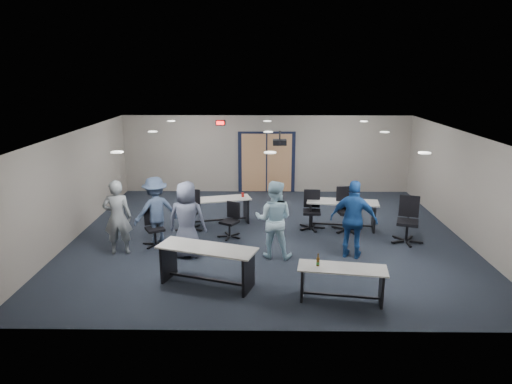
{
  "coord_description": "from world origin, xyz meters",
  "views": [
    {
      "loc": [
        -0.15,
        -11.27,
        4.25
      ],
      "look_at": [
        -0.31,
        -0.3,
        1.27
      ],
      "focal_mm": 32.0,
      "sensor_mm": 36.0,
      "label": 1
    }
  ],
  "objects_px": {
    "table_front_left": "(207,259)",
    "chair_back_d": "(348,210)",
    "person_plaid": "(187,220)",
    "person_back": "(156,211)",
    "chair_back_c": "(312,210)",
    "person_navy": "(354,220)",
    "person_gray": "(118,217)",
    "chair_back_b": "(229,221)",
    "person_lightblue": "(274,219)",
    "table_front_right": "(341,278)",
    "table_back_left": "(219,206)",
    "chair_loose_left": "(155,228)",
    "table_back_right": "(342,210)",
    "chair_loose_right": "(408,221)",
    "chair_back_a": "(189,211)"
  },
  "relations": [
    {
      "from": "table_back_right",
      "to": "chair_loose_right",
      "type": "height_order",
      "value": "chair_loose_right"
    },
    {
      "from": "chair_back_d",
      "to": "person_lightblue",
      "type": "xyz_separation_m",
      "value": [
        -2.02,
        -1.77,
        0.32
      ]
    },
    {
      "from": "table_back_right",
      "to": "chair_back_a",
      "type": "relative_size",
      "value": 1.8
    },
    {
      "from": "person_navy",
      "to": "table_back_right",
      "type": "bearing_deg",
      "value": -72.28
    },
    {
      "from": "person_back",
      "to": "chair_back_c",
      "type": "bearing_deg",
      "value": 164.02
    },
    {
      "from": "chair_back_d",
      "to": "table_back_left",
      "type": "bearing_deg",
      "value": 162.83
    },
    {
      "from": "table_front_right",
      "to": "person_navy",
      "type": "distance_m",
      "value": 2.19
    },
    {
      "from": "table_front_right",
      "to": "chair_back_c",
      "type": "height_order",
      "value": "chair_back_c"
    },
    {
      "from": "person_plaid",
      "to": "person_navy",
      "type": "bearing_deg",
      "value": -173.28
    },
    {
      "from": "chair_loose_left",
      "to": "person_plaid",
      "type": "bearing_deg",
      "value": -63.76
    },
    {
      "from": "table_front_right",
      "to": "person_navy",
      "type": "xyz_separation_m",
      "value": [
        0.6,
        2.06,
        0.45
      ]
    },
    {
      "from": "table_front_left",
      "to": "chair_loose_left",
      "type": "bearing_deg",
      "value": 144.59
    },
    {
      "from": "chair_back_b",
      "to": "person_back",
      "type": "distance_m",
      "value": 1.88
    },
    {
      "from": "chair_back_b",
      "to": "person_lightblue",
      "type": "height_order",
      "value": "person_lightblue"
    },
    {
      "from": "table_front_right",
      "to": "person_gray",
      "type": "distance_m",
      "value": 5.37
    },
    {
      "from": "table_front_left",
      "to": "chair_back_a",
      "type": "height_order",
      "value": "chair_back_a"
    },
    {
      "from": "table_back_right",
      "to": "person_navy",
      "type": "distance_m",
      "value": 2.01
    },
    {
      "from": "chair_back_a",
      "to": "chair_loose_right",
      "type": "xyz_separation_m",
      "value": [
        5.62,
        -0.82,
        0.03
      ]
    },
    {
      "from": "chair_back_a",
      "to": "chair_loose_right",
      "type": "relative_size",
      "value": 0.94
    },
    {
      "from": "chair_loose_left",
      "to": "person_back",
      "type": "xyz_separation_m",
      "value": [
        0.0,
        0.18,
        0.38
      ]
    },
    {
      "from": "person_gray",
      "to": "person_back",
      "type": "bearing_deg",
      "value": -145.53
    },
    {
      "from": "table_front_left",
      "to": "chair_loose_right",
      "type": "distance_m",
      "value": 5.31
    },
    {
      "from": "table_back_right",
      "to": "person_back",
      "type": "xyz_separation_m",
      "value": [
        -4.82,
        -1.15,
        0.32
      ]
    },
    {
      "from": "chair_back_b",
      "to": "chair_loose_left",
      "type": "height_order",
      "value": "chair_loose_left"
    },
    {
      "from": "person_plaid",
      "to": "person_back",
      "type": "distance_m",
      "value": 1.22
    },
    {
      "from": "chair_back_a",
      "to": "chair_back_d",
      "type": "bearing_deg",
      "value": 18.62
    },
    {
      "from": "chair_back_c",
      "to": "person_plaid",
      "type": "distance_m",
      "value": 3.64
    },
    {
      "from": "chair_back_c",
      "to": "person_plaid",
      "type": "height_order",
      "value": "person_plaid"
    },
    {
      "from": "table_front_left",
      "to": "chair_back_d",
      "type": "relative_size",
      "value": 1.78
    },
    {
      "from": "table_back_left",
      "to": "chair_back_b",
      "type": "bearing_deg",
      "value": -86.47
    },
    {
      "from": "person_plaid",
      "to": "person_navy",
      "type": "distance_m",
      "value": 3.82
    },
    {
      "from": "table_front_left",
      "to": "table_back_left",
      "type": "height_order",
      "value": "table_back_left"
    },
    {
      "from": "table_back_right",
      "to": "chair_loose_left",
      "type": "distance_m",
      "value": 5.0
    },
    {
      "from": "chair_back_a",
      "to": "person_navy",
      "type": "relative_size",
      "value": 0.6
    },
    {
      "from": "person_plaid",
      "to": "person_gray",
      "type": "bearing_deg",
      "value": 2.01
    },
    {
      "from": "table_front_right",
      "to": "person_back",
      "type": "bearing_deg",
      "value": 153.88
    },
    {
      "from": "chair_back_c",
      "to": "chair_back_a",
      "type": "bearing_deg",
      "value": -172.91
    },
    {
      "from": "person_back",
      "to": "chair_loose_right",
      "type": "bearing_deg",
      "value": 149.62
    },
    {
      "from": "table_back_left",
      "to": "person_plaid",
      "type": "xyz_separation_m",
      "value": [
        -0.5,
        -2.35,
        0.39
      ]
    },
    {
      "from": "chair_back_c",
      "to": "person_navy",
      "type": "relative_size",
      "value": 0.58
    },
    {
      "from": "table_back_right",
      "to": "person_lightblue",
      "type": "xyz_separation_m",
      "value": [
        -1.91,
        -1.96,
        0.38
      ]
    },
    {
      "from": "table_back_right",
      "to": "chair_loose_right",
      "type": "xyz_separation_m",
      "value": [
        1.46,
        -1.04,
        0.05
      ]
    },
    {
      "from": "chair_back_a",
      "to": "person_back",
      "type": "bearing_deg",
      "value": -107.13
    },
    {
      "from": "table_front_left",
      "to": "person_lightblue",
      "type": "height_order",
      "value": "person_lightblue"
    },
    {
      "from": "table_front_right",
      "to": "chair_loose_left",
      "type": "bearing_deg",
      "value": 155.57
    },
    {
      "from": "table_back_right",
      "to": "person_navy",
      "type": "height_order",
      "value": "person_navy"
    },
    {
      "from": "person_lightblue",
      "to": "person_navy",
      "type": "bearing_deg",
      "value": -170.25
    },
    {
      "from": "table_back_right",
      "to": "chair_loose_left",
      "type": "xyz_separation_m",
      "value": [
        -4.82,
        -1.33,
        -0.06
      ]
    },
    {
      "from": "chair_back_c",
      "to": "person_gray",
      "type": "distance_m",
      "value": 5.06
    },
    {
      "from": "table_front_left",
      "to": "person_navy",
      "type": "distance_m",
      "value": 3.53
    }
  ]
}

